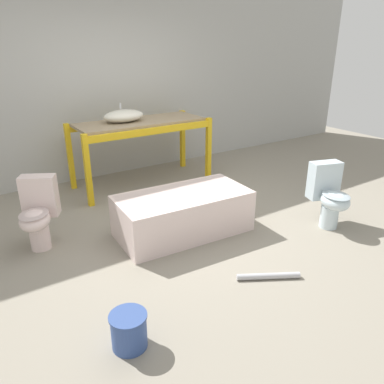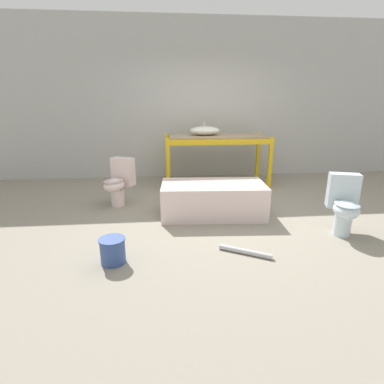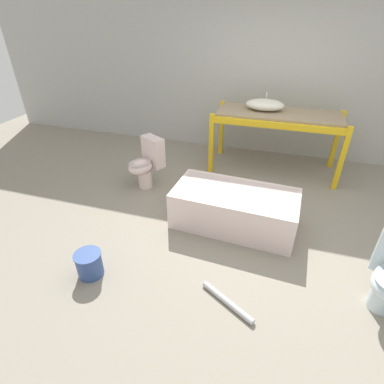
{
  "view_description": "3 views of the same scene",
  "coord_description": "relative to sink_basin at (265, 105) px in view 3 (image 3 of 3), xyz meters",
  "views": [
    {
      "loc": [
        -2.14,
        -3.42,
        2.03
      ],
      "look_at": [
        -0.31,
        -0.66,
        0.69
      ],
      "focal_mm": 35.0,
      "sensor_mm": 36.0,
      "label": 1
    },
    {
      "loc": [
        -0.81,
        -4.26,
        1.61
      ],
      "look_at": [
        -0.46,
        -0.53,
        0.46
      ],
      "focal_mm": 28.0,
      "sensor_mm": 36.0,
      "label": 2
    },
    {
      "loc": [
        0.26,
        -3.22,
        2.34
      ],
      "look_at": [
        -0.54,
        -0.61,
        0.64
      ],
      "focal_mm": 28.0,
      "sensor_mm": 36.0,
      "label": 3
    }
  ],
  "objects": [
    {
      "name": "bucket_white",
      "position": [
        -1.34,
        -2.97,
        -0.91
      ],
      "size": [
        0.27,
        0.27,
        0.27
      ],
      "color": "#334C8C",
      "rests_on": "ground_plane"
    },
    {
      "name": "warehouse_wall_rear",
      "position": [
        0.02,
        0.7,
        0.55
      ],
      "size": [
        10.8,
        0.08,
        3.2
      ],
      "color": "#ADADA8",
      "rests_on": "ground_plane"
    },
    {
      "name": "toilet_near",
      "position": [
        -1.52,
        -1.15,
        -0.66
      ],
      "size": [
        0.54,
        0.61,
        0.74
      ],
      "rotation": [
        0.0,
        0.0,
        -0.5
      ],
      "color": "silver",
      "rests_on": "ground_plane"
    },
    {
      "name": "loose_pipe",
      "position": [
        0.06,
        -2.92,
        -1.02
      ],
      "size": [
        0.54,
        0.34,
        0.06
      ],
      "color": "#B7B7BC",
      "rests_on": "ground_plane"
    },
    {
      "name": "bathtub_main",
      "position": [
        -0.11,
        -1.73,
        -0.78
      ],
      "size": [
        1.51,
        0.81,
        0.48
      ],
      "rotation": [
        0.0,
        0.0,
        -0.06
      ],
      "color": "silver",
      "rests_on": "ground_plane"
    },
    {
      "name": "shelving_rack",
      "position": [
        0.23,
        -0.04,
        -0.22
      ],
      "size": [
        1.98,
        0.82,
        0.96
      ],
      "color": "yellow",
      "rests_on": "ground_plane"
    },
    {
      "name": "sink_basin",
      "position": [
        0.0,
        0.0,
        0.0
      ],
      "size": [
        0.59,
        0.36,
        0.25
      ],
      "color": "silver",
      "rests_on": "shelving_rack"
    },
    {
      "name": "ground_plane",
      "position": [
        0.02,
        -1.52,
        -1.05
      ],
      "size": [
        12.0,
        12.0,
        0.0
      ],
      "primitive_type": "plane",
      "color": "gray"
    }
  ]
}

